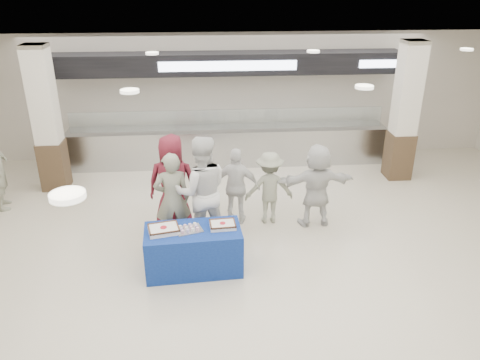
{
  "coord_description": "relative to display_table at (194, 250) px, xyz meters",
  "views": [
    {
      "loc": [
        -0.57,
        -5.87,
        4.53
      ],
      "look_at": [
        0.01,
        1.6,
        1.19
      ],
      "focal_mm": 35.0,
      "sensor_mm": 36.0,
      "label": 1
    }
  ],
  "objects": [
    {
      "name": "ground",
      "position": [
        0.83,
        -0.69,
        -0.38
      ],
      "size": [
        14.0,
        14.0,
        0.0
      ],
      "primitive_type": "plane",
      "color": "beige",
      "rests_on": "ground"
    },
    {
      "name": "serving_line",
      "position": [
        0.83,
        4.71,
        0.78
      ],
      "size": [
        8.7,
        0.85,
        2.8
      ],
      "color": "#ADAFB4",
      "rests_on": "ground"
    },
    {
      "name": "column_left",
      "position": [
        -3.17,
        3.51,
        1.15
      ],
      "size": [
        0.55,
        0.55,
        3.2
      ],
      "color": "#3C2B1B",
      "rests_on": "ground"
    },
    {
      "name": "column_right",
      "position": [
        4.83,
        3.51,
        1.15
      ],
      "size": [
        0.55,
        0.55,
        3.2
      ],
      "color": "#3C2B1B",
      "rests_on": "ground"
    },
    {
      "name": "display_table",
      "position": [
        0.0,
        0.0,
        0.0
      ],
      "size": [
        1.6,
        0.88,
        0.75
      ],
      "primitive_type": "cube",
      "rotation": [
        0.0,
        0.0,
        0.07
      ],
      "color": "navy",
      "rests_on": "ground"
    },
    {
      "name": "sheet_cake_left",
      "position": [
        -0.46,
        -0.02,
        0.42
      ],
      "size": [
        0.54,
        0.46,
        0.1
      ],
      "color": "white",
      "rests_on": "display_table"
    },
    {
      "name": "sheet_cake_right",
      "position": [
        0.49,
        0.06,
        0.42
      ],
      "size": [
        0.44,
        0.35,
        0.09
      ],
      "color": "white",
      "rests_on": "display_table"
    },
    {
      "name": "cupcake_tray",
      "position": [
        -0.06,
        -0.01,
        0.41
      ],
      "size": [
        0.48,
        0.41,
        0.07
      ],
      "color": "#A4A4A8",
      "rests_on": "display_table"
    },
    {
      "name": "civilian_maroon",
      "position": [
        -0.38,
        1.38,
        0.57
      ],
      "size": [
        0.97,
        0.68,
        1.89
      ],
      "primitive_type": "imported",
      "rotation": [
        0.0,
        0.0,
        3.05
      ],
      "color": "maroon",
      "rests_on": "ground"
    },
    {
      "name": "soldier_a",
      "position": [
        -0.36,
        0.88,
        0.5
      ],
      "size": [
        0.7,
        0.51,
        1.75
      ],
      "primitive_type": "imported",
      "rotation": [
        0.0,
        0.0,
        3.3
      ],
      "color": "gray",
      "rests_on": "ground"
    },
    {
      "name": "chef_tall",
      "position": [
        0.15,
        0.88,
        0.64
      ],
      "size": [
        1.07,
        0.88,
        2.03
      ],
      "primitive_type": "imported",
      "rotation": [
        0.0,
        0.0,
        3.26
      ],
      "color": "white",
      "rests_on": "ground"
    },
    {
      "name": "chef_short",
      "position": [
        0.82,
        1.56,
        0.39
      ],
      "size": [
        0.96,
        0.58,
        1.54
      ],
      "primitive_type": "imported",
      "rotation": [
        0.0,
        0.0,
        2.89
      ],
      "color": "white",
      "rests_on": "ground"
    },
    {
      "name": "soldier_b",
      "position": [
        1.45,
        1.55,
        0.35
      ],
      "size": [
        0.94,
        0.55,
        1.45
      ],
      "primitive_type": "imported",
      "rotation": [
        0.0,
        0.0,
        3.16
      ],
      "color": "gray",
      "rests_on": "ground"
    },
    {
      "name": "civilian_white",
      "position": [
        2.33,
        1.37,
        0.45
      ],
      "size": [
        1.55,
        0.57,
        1.65
      ],
      "primitive_type": "imported",
      "rotation": [
        0.0,
        0.0,
        3.2
      ],
      "color": "silver",
      "rests_on": "ground"
    }
  ]
}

